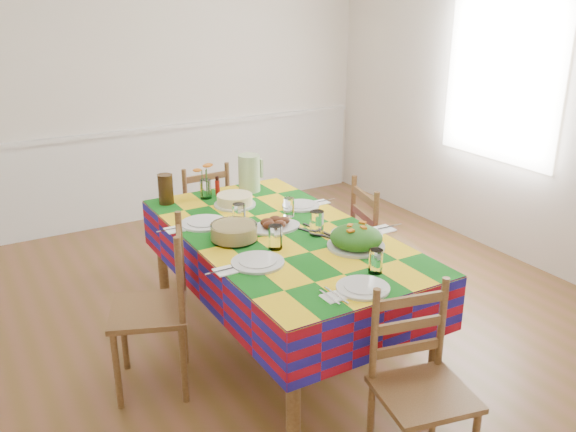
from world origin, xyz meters
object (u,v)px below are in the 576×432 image
object	(u,v)px
chair_near	(419,388)
tea_pitcher	(166,189)
chair_far	(202,219)
chair_right	(381,250)
dining_table	(280,246)
chair_left	(157,309)
green_pitcher	(249,173)
meat_platter	(275,224)

from	to	relation	value
chair_near	tea_pitcher	bearing A→B (deg)	113.32
chair_far	chair_right	size ratio (longest dim) A/B	0.95
dining_table	chair_far	bearing A→B (deg)	89.97
chair_near	chair_far	distance (m)	2.54
chair_near	chair_left	size ratio (longest dim) A/B	0.93
dining_table	chair_right	xyz separation A→B (m)	(0.80, 0.01, -0.21)
green_pitcher	meat_platter	bearing A→B (deg)	-105.28
chair_far	chair_right	xyz separation A→B (m)	(0.80, -1.26, 0.03)
chair_left	chair_near	bearing A→B (deg)	54.42
chair_near	chair_right	xyz separation A→B (m)	(0.79, 1.28, 0.02)
meat_platter	green_pitcher	xyz separation A→B (m)	(0.20, 0.75, 0.11)
dining_table	chair_left	bearing A→B (deg)	-178.80
dining_table	chair_right	bearing A→B (deg)	0.77
dining_table	green_pitcher	distance (m)	0.88
dining_table	meat_platter	size ratio (longest dim) A/B	6.17
tea_pitcher	chair_far	distance (m)	0.72
tea_pitcher	dining_table	bearing A→B (deg)	-64.52
dining_table	chair_right	world-z (taller)	chair_right
chair_left	tea_pitcher	bearing A→B (deg)	177.35
chair_far	chair_right	bearing A→B (deg)	121.69
green_pitcher	chair_right	size ratio (longest dim) A/B	0.28
dining_table	green_pitcher	xyz separation A→B (m)	(0.21, 0.83, 0.22)
meat_platter	chair_near	xyz separation A→B (m)	(0.00, -1.35, -0.35)
meat_platter	chair_left	xyz separation A→B (m)	(-0.81, -0.09, -0.32)
green_pitcher	chair_far	xyz separation A→B (m)	(-0.21, 0.44, -0.46)
tea_pitcher	chair_near	distance (m)	2.22
meat_platter	chair_near	distance (m)	1.39
meat_platter	chair_near	bearing A→B (deg)	-89.92
green_pitcher	tea_pitcher	xyz separation A→B (m)	(-0.62, 0.04, -0.03)
tea_pitcher	chair_right	size ratio (longest dim) A/B	0.21
dining_table	tea_pitcher	size ratio (longest dim) A/B	9.73
meat_platter	chair_left	distance (m)	0.88
chair_right	chair_near	bearing A→B (deg)	161.98
chair_near	chair_right	bearing A→B (deg)	70.37
meat_platter	chair_far	size ratio (longest dim) A/B	0.35
chair_far	chair_left	bearing A→B (deg)	57.13
dining_table	chair_far	world-z (taller)	chair_far
chair_near	chair_left	xyz separation A→B (m)	(-0.81, 1.25, 0.03)
dining_table	tea_pitcher	world-z (taller)	tea_pitcher
dining_table	tea_pitcher	distance (m)	0.97
green_pitcher	chair_near	distance (m)	2.16
meat_platter	chair_far	bearing A→B (deg)	90.32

